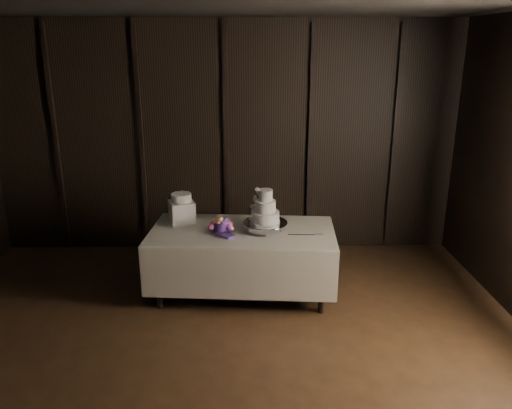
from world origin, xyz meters
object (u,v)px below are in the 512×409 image
object	(u,v)px
display_table	(242,259)
wedding_cake	(263,210)
cake_stand	(265,226)
bouquet	(221,226)
box_pedestal	(182,212)
small_cake	(181,198)

from	to	relation	value
display_table	wedding_cake	size ratio (longest dim) A/B	5.66
cake_stand	bouquet	xyz separation A→B (m)	(-0.47, -0.06, 0.03)
display_table	wedding_cake	distance (m)	0.62
display_table	cake_stand	world-z (taller)	cake_stand
display_table	bouquet	distance (m)	0.48
cake_stand	box_pedestal	xyz separation A→B (m)	(-0.92, 0.25, 0.08)
cake_stand	box_pedestal	bearing A→B (deg)	164.75
wedding_cake	bouquet	bearing A→B (deg)	-154.72
bouquet	small_cake	size ratio (longest dim) A/B	1.85
cake_stand	bouquet	world-z (taller)	bouquet
bouquet	wedding_cake	bearing A→B (deg)	6.30
cake_stand	wedding_cake	bearing A→B (deg)	-150.26
bouquet	display_table	bearing A→B (deg)	16.52
box_pedestal	small_cake	xyz separation A→B (m)	(0.00, 0.00, 0.17)
display_table	box_pedestal	distance (m)	0.86
bouquet	small_cake	world-z (taller)	small_cake
bouquet	small_cake	distance (m)	0.59
cake_stand	small_cake	bearing A→B (deg)	164.75
wedding_cake	cake_stand	bearing A→B (deg)	48.73
cake_stand	wedding_cake	size ratio (longest dim) A/B	1.33
display_table	bouquet	size ratio (longest dim) A/B	4.96
cake_stand	small_cake	distance (m)	0.99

